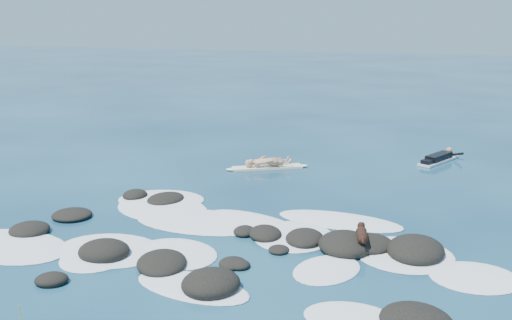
% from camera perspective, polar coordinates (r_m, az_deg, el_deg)
% --- Properties ---
extents(ground, '(160.00, 160.00, 0.00)m').
position_cam_1_polar(ground, '(15.38, -0.42, -7.08)').
color(ground, '#0A2642').
rests_on(ground, ground).
extents(reef_rocks, '(11.86, 7.59, 0.55)m').
position_cam_1_polar(reef_rocks, '(13.61, 1.10, -9.48)').
color(reef_rocks, black).
rests_on(reef_rocks, ground).
extents(breaking_foam, '(13.86, 7.23, 0.12)m').
position_cam_1_polar(breaking_foam, '(14.92, -4.06, -7.76)').
color(breaking_foam, white).
rests_on(breaking_foam, ground).
extents(standing_surfer_rig, '(2.89, 1.85, 1.81)m').
position_cam_1_polar(standing_surfer_rig, '(21.33, 1.16, 0.97)').
color(standing_surfer_rig, '#FFF3CB').
rests_on(standing_surfer_rig, ground).
extents(paddling_surfer_rig, '(1.69, 2.54, 0.46)m').
position_cam_1_polar(paddling_surfer_rig, '(23.62, 17.85, 0.19)').
color(paddling_surfer_rig, silver).
rests_on(paddling_surfer_rig, ground).
extents(dog, '(0.41, 1.04, 0.67)m').
position_cam_1_polar(dog, '(14.14, 10.53, -7.34)').
color(dog, black).
rests_on(dog, ground).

